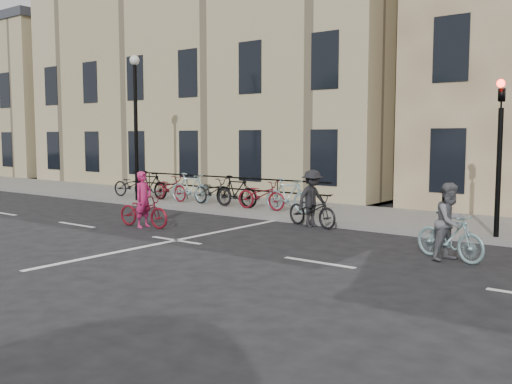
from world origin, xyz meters
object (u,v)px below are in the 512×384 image
Objects in this scene: cyclist_grey at (450,229)px; cyclist_dark at (312,204)px; traffic_light at (500,138)px; lamp_post at (136,109)px; cyclist_pink at (144,208)px.

cyclist_grey is 0.90× the size of cyclist_dark.
traffic_light is 12.74m from lamp_post.
traffic_light is at bearing -70.11° from cyclist_dark.
traffic_light reaches higher than cyclist_grey.
lamp_post is 2.82× the size of cyclist_dark.
lamp_post is 13.05m from cyclist_grey.
cyclist_grey is at bearing -88.26° from cyclist_pink.
lamp_post is at bearing 46.34° from cyclist_pink.
cyclist_grey is 4.90m from cyclist_dark.
cyclist_dark is at bearing -56.31° from cyclist_pink.
lamp_post is (-12.70, 0.06, 1.04)m from traffic_light.
cyclist_pink is (4.33, -3.51, -2.95)m from lamp_post.
lamp_post is at bearing 179.73° from traffic_light.
cyclist_dark reaches higher than cyclist_pink.
traffic_light is 5.09m from cyclist_dark.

